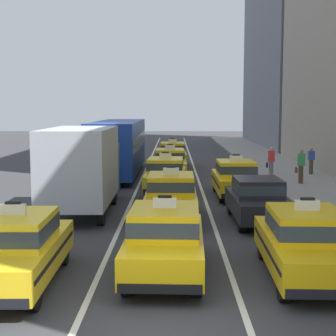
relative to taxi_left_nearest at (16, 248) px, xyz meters
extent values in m
cube|color=silver|center=(1.75, 17.31, -0.87)|extent=(0.14, 80.00, 0.01)
cube|color=silver|center=(4.95, 17.31, -0.87)|extent=(0.14, 80.00, 0.01)
cube|color=gray|center=(10.55, 12.31, -0.80)|extent=(4.00, 90.00, 0.15)
cube|color=slate|center=(15.55, 44.49, 11.50)|extent=(6.00, 23.03, 24.76)
cylinder|color=black|center=(-0.77, 1.56, -0.56)|extent=(0.25, 0.64, 0.64)
cylinder|color=black|center=(0.71, 1.59, -0.56)|extent=(0.25, 0.64, 0.64)
cylinder|color=black|center=(0.77, -1.47, -0.56)|extent=(0.25, 0.64, 0.64)
cube|color=yellow|center=(0.00, 0.05, -0.21)|extent=(1.89, 4.53, 0.70)
cube|color=black|center=(0.00, 0.05, -0.16)|extent=(1.90, 4.17, 0.10)
cube|color=yellow|center=(0.00, -0.10, 0.46)|extent=(1.64, 2.13, 0.64)
cube|color=#2D3842|center=(0.00, -0.10, 0.46)|extent=(1.66, 2.15, 0.35)
cube|color=white|center=(0.00, -0.10, 0.90)|extent=(0.56, 0.13, 0.24)
cube|color=black|center=(0.00, -0.10, 1.05)|extent=(0.32, 0.12, 0.06)
cube|color=black|center=(-0.04, 2.26, -0.46)|extent=(1.71, 0.17, 0.20)
cylinder|color=black|center=(-0.85, 9.95, -0.56)|extent=(0.24, 0.64, 0.64)
cylinder|color=black|center=(1.05, 9.96, -0.56)|extent=(0.24, 0.64, 0.64)
cylinder|color=black|center=(-0.83, 6.05, -0.56)|extent=(0.24, 0.64, 0.64)
cylinder|color=black|center=(1.07, 6.06, -0.56)|extent=(0.24, 0.64, 0.64)
cube|color=#194C8C|center=(0.09, 10.93, 0.49)|extent=(2.11, 2.21, 2.10)
cube|color=#2D3842|center=(0.09, 12.00, 0.79)|extent=(1.93, 0.07, 0.76)
cube|color=#B2B7C1|center=(0.11, 7.67, 1.04)|extent=(2.33, 5.21, 2.70)
cylinder|color=black|center=(-0.71, 22.90, -0.56)|extent=(0.24, 0.64, 0.64)
cylinder|color=black|center=(1.29, 22.90, -0.56)|extent=(0.24, 0.64, 0.64)
cylinder|color=black|center=(-0.71, 16.18, -0.56)|extent=(0.24, 0.64, 0.64)
cylinder|color=black|center=(1.29, 16.18, -0.56)|extent=(0.24, 0.64, 0.64)
cube|color=navy|center=(0.29, 19.54, 0.89)|extent=(2.50, 11.20, 2.90)
cube|color=#2D3842|center=(0.29, 19.54, 1.14)|extent=(2.52, 10.75, 0.84)
cube|color=black|center=(0.29, 25.09, 2.09)|extent=(2.13, 0.08, 0.36)
cylinder|color=black|center=(2.67, 2.43, -0.56)|extent=(0.26, 0.65, 0.64)
cylinder|color=black|center=(4.15, 2.39, -0.56)|extent=(0.26, 0.65, 0.64)
cylinder|color=black|center=(2.57, -0.62, -0.56)|extent=(0.26, 0.65, 0.64)
cylinder|color=black|center=(4.05, -0.67, -0.56)|extent=(0.26, 0.65, 0.64)
cube|color=yellow|center=(3.36, 0.88, -0.21)|extent=(1.95, 4.56, 0.70)
cube|color=black|center=(3.36, 0.88, -0.16)|extent=(1.96, 4.20, 0.10)
cube|color=yellow|center=(3.35, 0.73, 0.46)|extent=(1.67, 2.15, 0.64)
cube|color=#2D3842|center=(3.35, 0.73, 0.46)|extent=(1.69, 2.17, 0.35)
cube|color=white|center=(3.35, 0.73, 0.90)|extent=(0.56, 0.14, 0.24)
cube|color=black|center=(3.35, 0.73, 1.05)|extent=(0.32, 0.12, 0.06)
cube|color=black|center=(3.43, 3.09, -0.46)|extent=(1.71, 0.20, 0.20)
cube|color=black|center=(3.29, -1.33, -0.46)|extent=(1.71, 0.20, 0.20)
cylinder|color=black|center=(2.75, 8.58, -0.56)|extent=(0.24, 0.64, 0.64)
cylinder|color=black|center=(4.22, 8.57, -0.56)|extent=(0.24, 0.64, 0.64)
cylinder|color=black|center=(2.72, 5.52, -0.56)|extent=(0.24, 0.64, 0.64)
cylinder|color=black|center=(4.20, 5.51, -0.56)|extent=(0.24, 0.64, 0.64)
cube|color=yellow|center=(3.47, 7.05, -0.21)|extent=(1.83, 4.51, 0.70)
cube|color=black|center=(3.47, 7.05, -0.16)|extent=(1.85, 4.15, 0.10)
cube|color=yellow|center=(3.47, 6.90, 0.46)|extent=(1.62, 2.11, 0.64)
cube|color=#2D3842|center=(3.47, 6.90, 0.46)|extent=(1.64, 2.13, 0.35)
cube|color=white|center=(3.47, 6.90, 0.90)|extent=(0.56, 0.12, 0.24)
cube|color=black|center=(3.47, 6.90, 1.05)|extent=(0.32, 0.11, 0.06)
cube|color=black|center=(3.49, 9.26, -0.46)|extent=(1.71, 0.15, 0.20)
cube|color=black|center=(3.46, 4.84, -0.46)|extent=(1.71, 0.15, 0.20)
cylinder|color=black|center=(2.51, 14.52, -0.56)|extent=(0.27, 0.65, 0.64)
cylinder|color=black|center=(3.99, 14.46, -0.56)|extent=(0.27, 0.65, 0.64)
cylinder|color=black|center=(2.39, 11.46, -0.56)|extent=(0.27, 0.65, 0.64)
cylinder|color=black|center=(3.86, 11.40, -0.56)|extent=(0.27, 0.65, 0.64)
cube|color=yellow|center=(3.19, 12.96, -0.21)|extent=(1.98, 4.57, 0.70)
cube|color=black|center=(3.19, 12.96, -0.16)|extent=(1.99, 4.21, 0.10)
cube|color=yellow|center=(3.18, 12.81, 0.46)|extent=(1.69, 2.16, 0.64)
cube|color=#2D3842|center=(3.18, 12.81, 0.46)|extent=(1.71, 2.18, 0.35)
cube|color=white|center=(3.18, 12.81, 0.90)|extent=(0.56, 0.14, 0.24)
cube|color=black|center=(3.18, 12.81, 1.05)|extent=(0.32, 0.12, 0.06)
cube|color=black|center=(3.28, 15.17, -0.46)|extent=(1.71, 0.21, 0.20)
cube|color=black|center=(3.10, 10.75, -0.46)|extent=(1.71, 0.21, 0.20)
cylinder|color=black|center=(2.61, 19.89, -0.56)|extent=(0.25, 0.64, 0.64)
cylinder|color=black|center=(4.08, 19.91, -0.56)|extent=(0.25, 0.64, 0.64)
cylinder|color=black|center=(2.65, 16.83, -0.56)|extent=(0.25, 0.64, 0.64)
cylinder|color=black|center=(4.12, 16.85, -0.56)|extent=(0.25, 0.64, 0.64)
cube|color=yellow|center=(3.36, 18.37, -0.21)|extent=(1.86, 4.52, 0.70)
cube|color=black|center=(3.36, 18.37, -0.16)|extent=(1.87, 4.16, 0.10)
cube|color=yellow|center=(3.37, 18.22, 0.46)|extent=(1.63, 2.12, 0.64)
cube|color=#2D3842|center=(3.37, 18.22, 0.46)|extent=(1.65, 2.14, 0.35)
cube|color=white|center=(3.37, 18.22, 0.90)|extent=(0.56, 0.13, 0.24)
cube|color=black|center=(3.37, 18.22, 1.05)|extent=(0.32, 0.11, 0.06)
cube|color=black|center=(3.34, 20.58, -0.46)|extent=(1.71, 0.16, 0.20)
cube|color=black|center=(3.39, 16.16, -0.46)|extent=(1.71, 0.16, 0.20)
cylinder|color=black|center=(2.75, 25.47, -0.56)|extent=(0.25, 0.64, 0.64)
cylinder|color=black|center=(4.22, 25.48, -0.56)|extent=(0.25, 0.64, 0.64)
cylinder|color=black|center=(2.77, 22.41, -0.56)|extent=(0.25, 0.64, 0.64)
cylinder|color=black|center=(4.25, 22.42, -0.56)|extent=(0.25, 0.64, 0.64)
cube|color=yellow|center=(3.50, 23.94, -0.21)|extent=(1.84, 4.52, 0.70)
cube|color=black|center=(3.50, 23.94, -0.16)|extent=(1.86, 4.16, 0.10)
cube|color=yellow|center=(3.50, 23.79, 0.46)|extent=(1.62, 2.11, 0.64)
cube|color=#2D3842|center=(3.50, 23.79, 0.46)|extent=(1.64, 2.13, 0.35)
cube|color=white|center=(3.50, 23.79, 0.90)|extent=(0.56, 0.12, 0.24)
cube|color=black|center=(3.50, 23.79, 1.05)|extent=(0.32, 0.11, 0.06)
cube|color=black|center=(3.48, 26.15, -0.46)|extent=(1.71, 0.15, 0.20)
cube|color=black|center=(3.52, 21.73, -0.46)|extent=(1.71, 0.15, 0.20)
cylinder|color=black|center=(5.97, 2.15, -0.56)|extent=(0.26, 0.65, 0.64)
cylinder|color=black|center=(7.44, 2.11, -0.56)|extent=(0.26, 0.65, 0.64)
cylinder|color=black|center=(5.87, -0.90, -0.56)|extent=(0.26, 0.65, 0.64)
cube|color=yellow|center=(6.66, 0.60, -0.21)|extent=(1.94, 4.55, 0.70)
cube|color=black|center=(6.66, 0.60, -0.16)|extent=(1.95, 4.19, 0.10)
cube|color=yellow|center=(6.65, 0.45, 0.46)|extent=(1.66, 2.15, 0.64)
cube|color=#2D3842|center=(6.65, 0.45, 0.46)|extent=(1.68, 2.17, 0.35)
cube|color=white|center=(6.65, 0.45, 0.90)|extent=(0.56, 0.14, 0.24)
cube|color=black|center=(6.65, 0.45, 1.05)|extent=(0.32, 0.12, 0.06)
cube|color=black|center=(6.73, 2.81, -0.46)|extent=(1.71, 0.19, 0.20)
cube|color=black|center=(6.59, -1.61, -0.46)|extent=(1.71, 0.19, 0.20)
cylinder|color=black|center=(5.75, 7.98, -0.56)|extent=(0.25, 0.64, 0.64)
cylinder|color=black|center=(7.19, 8.00, -0.56)|extent=(0.25, 0.64, 0.64)
cylinder|color=black|center=(5.79, 5.14, -0.56)|extent=(0.25, 0.64, 0.64)
cylinder|color=black|center=(7.24, 5.16, -0.56)|extent=(0.25, 0.64, 0.64)
cube|color=black|center=(6.49, 6.57, -0.23)|extent=(1.82, 4.33, 0.66)
cube|color=black|center=(6.49, 6.47, 0.40)|extent=(1.59, 1.92, 0.60)
cube|color=#2D3842|center=(6.49, 6.47, 0.40)|extent=(1.61, 1.94, 0.33)
cylinder|color=black|center=(5.61, 13.33, -0.56)|extent=(0.24, 0.64, 0.64)
cylinder|color=black|center=(7.08, 13.34, -0.56)|extent=(0.24, 0.64, 0.64)
cylinder|color=black|center=(5.63, 10.27, -0.56)|extent=(0.24, 0.64, 0.64)
cylinder|color=black|center=(7.10, 10.28, -0.56)|extent=(0.24, 0.64, 0.64)
cube|color=yellow|center=(6.35, 11.81, -0.21)|extent=(1.83, 4.51, 0.70)
cube|color=black|center=(6.35, 11.81, -0.16)|extent=(1.84, 4.15, 0.10)
cube|color=yellow|center=(6.36, 11.66, 0.46)|extent=(1.61, 2.11, 0.64)
cube|color=#2D3842|center=(6.36, 11.66, 0.46)|extent=(1.63, 2.13, 0.35)
cube|color=white|center=(6.36, 11.66, 0.90)|extent=(0.56, 0.12, 0.24)
cube|color=black|center=(6.36, 11.66, 1.05)|extent=(0.32, 0.11, 0.06)
cube|color=black|center=(6.34, 14.02, -0.46)|extent=(1.71, 0.15, 0.20)
cube|color=black|center=(6.37, 9.60, -0.46)|extent=(1.71, 0.15, 0.20)
cylinder|color=slate|center=(9.17, 18.20, -0.33)|extent=(0.24, 0.24, 0.79)
cube|color=red|center=(9.17, 18.20, 0.38)|extent=(0.36, 0.22, 0.63)
sphere|color=tan|center=(9.17, 18.20, 0.80)|extent=(0.20, 0.20, 0.20)
cube|color=black|center=(8.93, 18.20, -0.14)|extent=(0.10, 0.20, 0.28)
cylinder|color=#473828|center=(11.62, 18.82, -0.31)|extent=(0.24, 0.24, 0.83)
cube|color=#2D4CA5|center=(11.62, 18.82, 0.36)|extent=(0.36, 0.22, 0.53)
sphere|color=#9E7051|center=(11.62, 18.82, 0.74)|extent=(0.20, 0.20, 0.20)
cylinder|color=#473828|center=(10.11, 15.10, -0.28)|extent=(0.24, 0.24, 0.90)
cube|color=#338C4C|center=(10.11, 15.10, 0.49)|extent=(0.36, 0.22, 0.63)
sphere|color=#9E7051|center=(10.11, 15.10, 0.92)|extent=(0.20, 0.20, 0.20)
cube|color=brown|center=(9.87, 15.10, -0.05)|extent=(0.10, 0.20, 0.28)
camera|label=1|loc=(3.55, -11.37, 3.15)|focal=55.48mm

